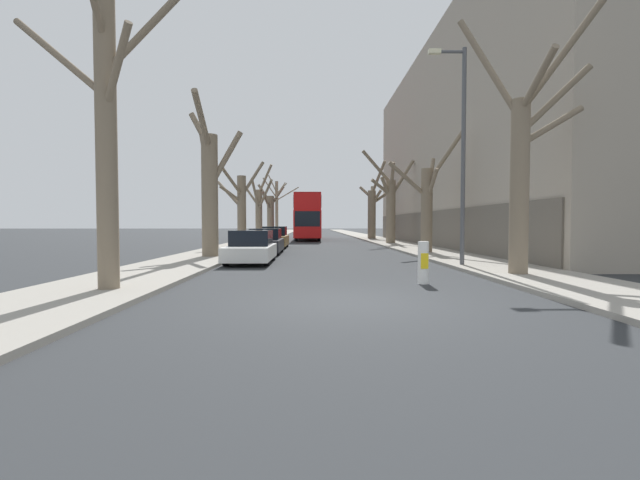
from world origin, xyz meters
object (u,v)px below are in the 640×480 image
object	(u,v)px
street_tree_left_1	(210,186)
traffic_bollard	(423,263)
street_tree_left_2	(241,206)
street_tree_left_4	(270,214)
street_tree_right_3	(373,209)
street_tree_right_1	(427,203)
parked_car_0	(251,248)
lamp_post	(461,146)
parked_car_1	(266,242)
parked_car_2	(275,238)
street_tree_left_0	(107,113)
street_tree_right_0	(523,164)
street_tree_left_3	(259,210)
double_decker_bus	(308,215)
street_tree_left_5	(277,205)
street_tree_right_2	(390,204)

from	to	relation	value
street_tree_left_1	traffic_bollard	distance (m)	11.89
street_tree_left_2	street_tree_left_4	xyz separation A→B (m)	(0.32, 18.07, -0.09)
street_tree_left_2	street_tree_right_3	xyz separation A→B (m)	(11.29, 14.95, 0.31)
street_tree_left_1	street_tree_left_4	bearing A→B (deg)	89.66
street_tree_right_1	parked_car_0	size ratio (longest dim) A/B	1.52
parked_car_0	lamp_post	world-z (taller)	lamp_post
parked_car_1	parked_car_2	size ratio (longest dim) A/B	1.01
traffic_bollard	lamp_post	bearing A→B (deg)	59.83
street_tree_right_1	street_tree_left_2	bearing A→B (deg)	148.26
street_tree_left_4	street_tree_right_3	bearing A→B (deg)	-15.88
street_tree_left_0	street_tree_right_0	world-z (taller)	street_tree_left_0
street_tree_left_3	street_tree_right_0	xyz separation A→B (m)	(11.02, -25.65, 0.55)
street_tree_left_0	parked_car_2	xyz separation A→B (m)	(2.14, 19.27, -3.46)
traffic_bollard	parked_car_1	bearing A→B (deg)	114.95
street_tree_left_1	double_decker_bus	world-z (taller)	street_tree_left_1
parked_car_2	parked_car_0	bearing A→B (deg)	-90.00
street_tree_left_3	street_tree_right_1	world-z (taller)	street_tree_left_3
traffic_bollard	street_tree_left_1	bearing A→B (deg)	132.08
street_tree_left_2	street_tree_right_3	size ratio (longest dim) A/B	0.74
street_tree_left_5	double_decker_bus	bearing A→B (deg)	-72.60
street_tree_left_1	traffic_bollard	size ratio (longest dim) A/B	6.16
lamp_post	parked_car_0	bearing A→B (deg)	165.39
street_tree_left_4	lamp_post	world-z (taller)	lamp_post
street_tree_left_0	parked_car_0	distance (m)	8.85
street_tree_left_0	street_tree_right_1	world-z (taller)	street_tree_left_0
parked_car_2	street_tree_right_0	bearing A→B (deg)	-61.78
street_tree_left_5	street_tree_right_3	size ratio (longest dim) A/B	1.02
double_decker_bus	traffic_bollard	world-z (taller)	double_decker_bus
parked_car_1	parked_car_2	bearing A→B (deg)	90.00
street_tree_right_2	street_tree_left_1	bearing A→B (deg)	-128.18
street_tree_left_2	parked_car_2	distance (m)	3.25
street_tree_right_1	double_decker_bus	distance (m)	22.24
street_tree_right_0	lamp_post	distance (m)	3.26
street_tree_left_1	parked_car_0	xyz separation A→B (m)	(2.23, -2.25, -2.72)
street_tree_right_3	parked_car_0	world-z (taller)	street_tree_right_3
street_tree_right_1	parked_car_2	size ratio (longest dim) A/B	1.43
parked_car_0	street_tree_right_1	bearing A→B (deg)	29.92
parked_car_1	traffic_bollard	world-z (taller)	parked_car_1
street_tree_left_3	traffic_bollard	size ratio (longest dim) A/B	5.97
street_tree_right_1	double_decker_bus	xyz separation A→B (m)	(-6.55, 21.25, -0.18)
street_tree_left_3	street_tree_left_4	size ratio (longest dim) A/B	1.13
street_tree_right_1	traffic_bollard	world-z (taller)	street_tree_right_1
street_tree_right_3	parked_car_0	size ratio (longest dim) A/B	1.91
street_tree_left_0	street_tree_left_2	size ratio (longest dim) A/B	1.43
street_tree_left_3	parked_car_2	size ratio (longest dim) A/B	1.53
street_tree_left_5	parked_car_0	xyz separation A→B (m)	(2.11, -39.81, -3.56)
street_tree_right_3	traffic_bollard	world-z (taller)	street_tree_right_3
street_tree_left_4	street_tree_left_5	world-z (taller)	street_tree_left_5
street_tree_left_2	parked_car_0	xyz separation A→B (m)	(2.39, -11.86, -2.19)
street_tree_right_2	street_tree_left_5	bearing A→B (deg)	114.83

